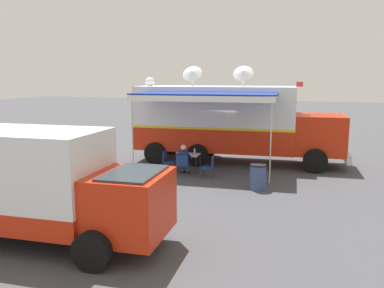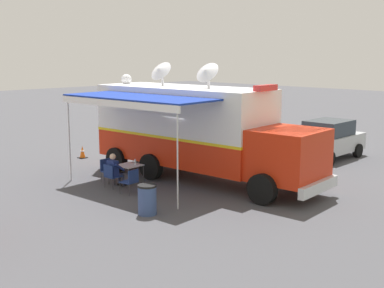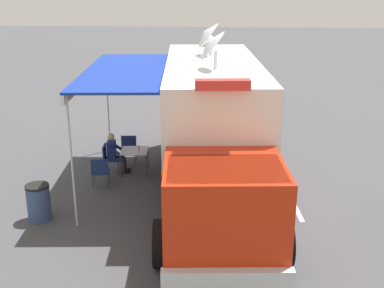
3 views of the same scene
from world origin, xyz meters
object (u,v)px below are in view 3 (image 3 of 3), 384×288
Objects in this scene: water_bottle at (138,149)px; folding_chair_at_table at (109,156)px; folding_table at (134,152)px; trash_bin at (39,202)px; folding_chair_beside_table at (129,148)px; seated_responder at (115,152)px; folding_chair_spare_by_truck at (100,170)px; command_truck at (212,124)px; traffic_cone at (192,118)px.

folding_chair_at_table is at bearing -10.62° from water_bottle.
folding_table is 3.65m from trash_bin.
folding_chair_beside_table is 0.70× the size of seated_responder.
folding_chair_at_table is at bearing -88.96° from folding_chair_spare_by_truck.
folding_table is at bearing -119.39° from trash_bin.
folding_chair_at_table is 0.95m from folding_chair_beside_table.
folding_chair_beside_table is 0.88m from seated_responder.
folding_table is 0.99× the size of folding_chair_beside_table.
command_truck is 10.61× the size of trash_bin.
folding_chair_at_table is 1.11m from folding_chair_spare_by_truck.
water_bottle is at bearing 132.26° from folding_table.
seated_responder reaches higher than folding_chair_spare_by_truck.
folding_table is 0.61m from seated_responder.
water_bottle is 1.36m from folding_chair_spare_by_truck.
seated_responder reaches higher than traffic_cone.
command_truck is at bearing 98.50° from traffic_cone.
command_truck reaches higher than folding_table.
folding_chair_at_table is at bearing 67.42° from traffic_cone.
water_bottle is (2.20, -1.03, -1.11)m from command_truck.
folding_chair_at_table is 1.50× the size of traffic_cone.
trash_bin is at bearing 60.61° from folding_table.
folding_chair_spare_by_truck is 1.50× the size of traffic_cone.
folding_chair_at_table is 1.00× the size of folding_chair_spare_by_truck.
seated_responder reaches higher than folding_chair_at_table.
folding_table is 1.36m from folding_chair_spare_by_truck.
command_truck is 3.69m from folding_chair_beside_table.
folding_chair_spare_by_truck is at bearing 71.22° from traffic_cone.
folding_chair_spare_by_truck is 0.96× the size of trash_bin.
folding_chair_at_table is at bearing 61.98° from folding_chair_beside_table.
folding_chair_spare_by_truck is at bearing 81.53° from seated_responder.
water_bottle is at bearing 77.23° from traffic_cone.
command_truck is 7.72× the size of seated_responder.
water_bottle is 0.18× the size of seated_responder.
water_bottle is 1.02m from folding_chair_at_table.
trash_bin reaches higher than folding_chair_beside_table.
water_bottle is 1.18m from folding_chair_beside_table.
water_bottle is (-0.16, 0.17, 0.16)m from folding_table.
command_truck is at bearing -154.58° from trash_bin.
command_truck is 3.67m from folding_chair_at_table.
traffic_cone is (-2.00, -5.25, -0.37)m from seated_responder.
command_truck is 2.94m from folding_table.
folding_chair_beside_table is at bearing -109.66° from trash_bin.
water_bottle reaches higher than folding_chair_beside_table.
folding_chair_beside_table reaches higher than folding_table.
folding_table is 0.95× the size of trash_bin.
seated_responder is at bearing 69.13° from traffic_cone.
trash_bin reaches higher than folding_chair_at_table.
trash_bin is at bearing 63.99° from folding_chair_spare_by_truck.
folding_chair_beside_table is at bearing -102.34° from folding_chair_spare_by_truck.
water_bottle is 0.26× the size of folding_chair_at_table.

